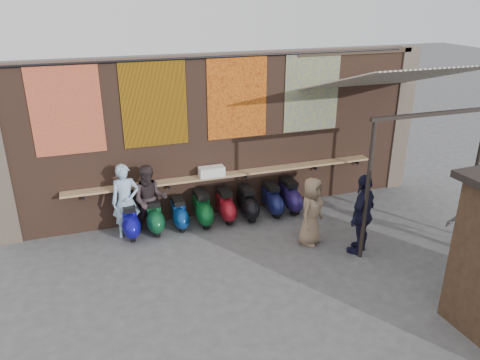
{
  "coord_description": "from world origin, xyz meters",
  "views": [
    {
      "loc": [
        -3.24,
        -8.13,
        5.43
      ],
      "look_at": [
        -0.07,
        1.2,
        1.4
      ],
      "focal_mm": 35.0,
      "sensor_mm": 36.0,
      "label": 1
    }
  ],
  "objects": [
    {
      "name": "eating_counter",
      "position": [
        0.0,
        2.33,
        1.1
      ],
      "size": [
        8.0,
        0.32,
        0.05
      ],
      "primitive_type": "cube",
      "color": "#9E7A51",
      "rests_on": "brick_wall"
    },
    {
      "name": "shopper_grey",
      "position": [
        4.52,
        -1.09,
        0.75
      ],
      "size": [
        1.11,
        1.03,
        1.5
      ],
      "primitive_type": "imported",
      "rotation": [
        0.0,
        0.0,
        2.5
      ],
      "color": "#525055",
      "rests_on": "ground"
    },
    {
      "name": "scooter_stool_6",
      "position": [
        1.08,
        1.99,
        0.4
      ],
      "size": [
        0.38,
        0.84,
        0.8
      ],
      "primitive_type": null,
      "color": "#121745",
      "rests_on": "ground"
    },
    {
      "name": "tapestry_orange",
      "position": [
        0.3,
        2.48,
        3.0
      ],
      "size": [
        1.5,
        0.02,
        2.0
      ],
      "primitive_type": "cube",
      "color": "#CF6519",
      "rests_on": "brick_wall"
    },
    {
      "name": "pier_right",
      "position": [
        5.2,
        2.7,
        2.0
      ],
      "size": [
        0.5,
        0.5,
        4.0
      ],
      "primitive_type": "cube",
      "color": "#4C4238",
      "rests_on": "ground"
    },
    {
      "name": "scooter_stool_3",
      "position": [
        -0.77,
        2.01,
        0.42
      ],
      "size": [
        0.4,
        0.88,
        0.84
      ],
      "primitive_type": null,
      "color": "#0B5021",
      "rests_on": "ground"
    },
    {
      "name": "scooter_stool_2",
      "position": [
        -1.35,
        2.01,
        0.37
      ],
      "size": [
        0.35,
        0.78,
        0.74
      ],
      "primitive_type": null,
      "color": "navy",
      "rests_on": "ground"
    },
    {
      "name": "brick_wall",
      "position": [
        0.0,
        2.7,
        2.0
      ],
      "size": [
        10.0,
        0.4,
        4.0
      ],
      "primitive_type": "cube",
      "color": "brown",
      "rests_on": "ground"
    },
    {
      "name": "awning_header",
      "position": [
        3.5,
        -0.6,
        3.08
      ],
      "size": [
        3.0,
        0.08,
        0.08
      ],
      "primitive_type": "cube",
      "color": "black",
      "rests_on": "awning_post_left"
    },
    {
      "name": "scooter_stool_4",
      "position": [
        -0.17,
        2.03,
        0.4
      ],
      "size": [
        0.38,
        0.84,
        0.8
      ],
      "primitive_type": null,
      "color": "maroon",
      "rests_on": "ground"
    },
    {
      "name": "shopper_navy",
      "position": [
        2.19,
        -0.39,
        0.92
      ],
      "size": [
        1.14,
        0.99,
        1.83
      ],
      "primitive_type": "imported",
      "rotation": [
        0.0,
        0.0,
        3.76
      ],
      "color": "black",
      "rests_on": "ground"
    },
    {
      "name": "scooter_stool_7",
      "position": [
        1.59,
        2.01,
        0.42
      ],
      "size": [
        0.4,
        0.89,
        0.85
      ],
      "primitive_type": null,
      "color": "#211751",
      "rests_on": "ground"
    },
    {
      "name": "awning_ledger",
      "position": [
        3.5,
        2.49,
        3.95
      ],
      "size": [
        3.3,
        0.08,
        0.12
      ],
      "primitive_type": "cube",
      "color": "#33261C",
      "rests_on": "brick_wall"
    },
    {
      "name": "scooter_stool_5",
      "position": [
        0.39,
        1.97,
        0.41
      ],
      "size": [
        0.39,
        0.86,
        0.81
      ],
      "primitive_type": null,
      "color": "black",
      "rests_on": "ground"
    },
    {
      "name": "shopper_tan",
      "position": [
        1.32,
        0.3,
        0.8
      ],
      "size": [
        0.93,
        0.88,
        1.6
      ],
      "primitive_type": "imported",
      "rotation": [
        0.0,
        0.0,
        0.67
      ],
      "color": "#806751",
      "rests_on": "ground"
    },
    {
      "name": "scooter_stool_0",
      "position": [
        -2.53,
        1.95,
        0.4
      ],
      "size": [
        0.38,
        0.85,
        0.8
      ],
      "primitive_type": null,
      "color": "#0F0C8C",
      "rests_on": "ground"
    },
    {
      "name": "ground",
      "position": [
        0.0,
        0.0,
        0.0
      ],
      "size": [
        70.0,
        70.0,
        0.0
      ],
      "primitive_type": "plane",
      "color": "#474749",
      "rests_on": "ground"
    },
    {
      "name": "diner_left",
      "position": [
        -2.58,
        2.0,
        0.89
      ],
      "size": [
        0.65,
        0.43,
        1.78
      ],
      "primitive_type": "imported",
      "rotation": [
        0.0,
        0.0,
        -0.01
      ],
      "color": "#94B6D8",
      "rests_on": "ground"
    },
    {
      "name": "tapestry_sun",
      "position": [
        -1.7,
        2.48,
        3.0
      ],
      "size": [
        1.5,
        0.02,
        2.0
      ],
      "primitive_type": "cube",
      "color": "#BC750B",
      "rests_on": "brick_wall"
    },
    {
      "name": "scooter_stool_1",
      "position": [
        -1.96,
        2.0,
        0.41
      ],
      "size": [
        0.39,
        0.86,
        0.82
      ],
      "primitive_type": null,
      "color": "#0E4A28",
      "rests_on": "ground"
    },
    {
      "name": "awning_post_right",
      "position": [
        4.9,
        -0.6,
        1.55
      ],
      "size": [
        0.09,
        0.09,
        3.1
      ],
      "primitive_type": "cylinder",
      "color": "black",
      "rests_on": "ground"
    },
    {
      "name": "tapestry_multi",
      "position": [
        2.3,
        2.48,
        3.0
      ],
      "size": [
        1.5,
        0.02,
        2.0
      ],
      "primitive_type": "cube",
      "color": "navy",
      "rests_on": "brick_wall"
    },
    {
      "name": "hang_rail",
      "position": [
        0.0,
        2.47,
        3.98
      ],
      "size": [
        9.5,
        0.06,
        0.06
      ],
      "primitive_type": "cylinder",
      "rotation": [
        0.0,
        1.57,
        0.0
      ],
      "color": "black",
      "rests_on": "brick_wall"
    },
    {
      "name": "shelf_box",
      "position": [
        -0.43,
        2.3,
        1.25
      ],
      "size": [
        0.63,
        0.29,
        0.24
      ],
      "primitive_type": "cube",
      "color": "white",
      "rests_on": "eating_counter"
    },
    {
      "name": "diner_right",
      "position": [
        -2.03,
        2.0,
        0.84
      ],
      "size": [
        0.91,
        0.76,
        1.69
      ],
      "primitive_type": "imported",
      "rotation": [
        0.0,
        0.0,
        -0.16
      ],
      "color": "#302528",
      "rests_on": "ground"
    },
    {
      "name": "awning_post_left",
      "position": [
        2.1,
        -0.6,
        1.55
      ],
      "size": [
        0.09,
        0.09,
        3.1
      ],
      "primitive_type": "cylinder",
      "color": "black",
      "rests_on": "ground"
    },
    {
      "name": "tapestry_redgold",
      "position": [
        -3.6,
        2.48,
        3.0
      ],
      "size": [
        1.5,
        0.02,
        2.0
      ],
      "primitive_type": "cube",
      "color": "maroon",
      "rests_on": "brick_wall"
    },
    {
      "name": "awning_canvas",
      "position": [
        3.5,
        0.9,
        3.55
      ],
      "size": [
        3.2,
        3.28,
        0.97
      ],
      "primitive_type": "cube",
      "rotation": [
        -0.28,
        0.0,
        0.0
      ],
      "color": "beige",
      "rests_on": "brick_wall"
    }
  ]
}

